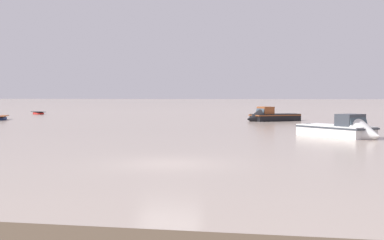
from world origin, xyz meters
TOP-DOWN VIEW (x-y plane):
  - ground_plane at (0.00, 0.00)m, footprint 800.00×800.00m
  - motorboat_moored_0 at (8.56, 14.22)m, footprint 5.60×5.82m
  - rowboat_moored_1 at (-30.75, 49.00)m, footprint 3.29×3.12m
  - motorboat_moored_3 at (3.00, 34.61)m, footprint 6.22×5.11m
  - rowboat_moored_5 at (-26.75, 32.14)m, footprint 2.90×4.44m

SIDE VIEW (x-z plane):
  - ground_plane at x=0.00m, z-range 0.00..0.00m
  - rowboat_moored_1 at x=-30.75m, z-range -0.12..0.41m
  - rowboat_moored_5 at x=-26.75m, z-range -0.15..0.51m
  - motorboat_moored_0 at x=8.56m, z-range -0.80..1.49m
  - motorboat_moored_3 at x=3.00m, z-range -0.81..1.50m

